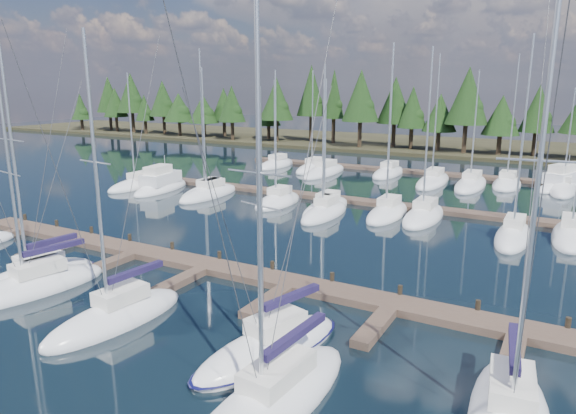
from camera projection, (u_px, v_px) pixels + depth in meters
The scene contains 13 objects.
ground at pixel (299, 225), 42.75m from camera, with size 260.00×260.00×0.00m, color black.
far_shore at pixel (452, 147), 93.69m from camera, with size 220.00×30.00×0.60m, color #312E1B.
main_dock at pixel (204, 269), 31.95m from camera, with size 44.00×6.13×0.90m.
back_docks at pixel (378, 184), 59.35m from camera, with size 50.00×21.80×0.40m.
front_sailboat_1 at pixel (35, 278), 30.26m from camera, with size 4.07×8.04×15.34m.
front_sailboat_2 at pixel (33, 287), 28.96m from camera, with size 4.32×8.86×12.40m.
front_sailboat_3 at pixel (116, 317), 25.17m from camera, with size 3.40×8.07×14.56m.
front_sailboat_4 at pixel (270, 348), 22.25m from camera, with size 4.88×8.72×12.16m.
front_sailboat_5 at pixel (271, 402), 18.41m from camera, with size 3.52×9.73×15.84m.
back_sailboat_rows at pixel (368, 190), 55.73m from camera, with size 46.02×31.99×15.64m.
motor_yacht_left at pixel (161, 185), 56.77m from camera, with size 4.34×9.44×4.55m.
motor_yacht_right at pixel (562, 184), 57.40m from camera, with size 6.47×9.61×4.58m.
tree_line at pixel (439, 108), 83.90m from camera, with size 185.69×11.71×14.43m.
Camera 1 is at (19.24, -6.47, 11.42)m, focal length 32.00 mm.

